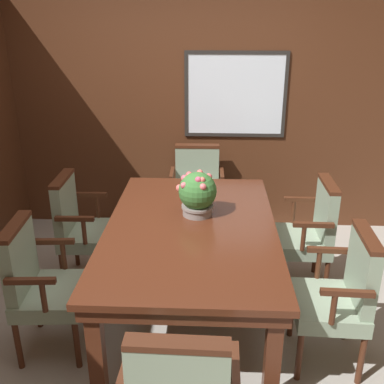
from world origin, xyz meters
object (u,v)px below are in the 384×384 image
(chair_right_near, at_px, (341,293))
(chair_head_far, at_px, (197,188))
(chair_right_far, at_px, (310,230))
(potted_plant, at_px, (197,194))
(chair_left_far, at_px, (80,224))
(chair_left_near, at_px, (40,282))
(dining_table, at_px, (191,236))

(chair_right_near, bearing_deg, chair_head_far, -148.98)
(chair_right_far, distance_m, potted_plant, 1.04)
(chair_left_far, relative_size, potted_plant, 2.76)
(chair_left_far, height_order, chair_head_far, same)
(chair_right_far, bearing_deg, chair_left_near, -65.95)
(chair_right_far, xyz_separation_m, potted_plant, (-0.92, -0.24, 0.40))
(chair_head_far, xyz_separation_m, chair_left_near, (-0.98, -1.77, 0.00))
(chair_left_far, xyz_separation_m, potted_plant, (1.00, -0.26, 0.40))
(dining_table, distance_m, chair_left_near, 1.09)
(chair_left_near, bearing_deg, chair_right_far, -70.22)
(chair_head_far, bearing_deg, chair_left_near, -120.05)
(chair_right_far, bearing_deg, dining_table, -65.48)
(dining_table, bearing_deg, chair_left_far, 154.81)
(chair_right_far, distance_m, chair_left_far, 1.93)
(chair_left_far, xyz_separation_m, chair_left_near, (-0.02, -0.88, 0.00))
(chair_right_near, relative_size, chair_right_far, 1.00)
(chair_head_far, xyz_separation_m, potted_plant, (0.04, -1.16, 0.40))
(chair_right_far, bearing_deg, chair_right_near, 1.75)
(chair_right_near, height_order, chair_left_far, same)
(chair_left_near, relative_size, potted_plant, 2.76)
(chair_right_near, bearing_deg, dining_table, -112.69)
(chair_right_near, bearing_deg, potted_plant, -122.14)
(chair_right_far, xyz_separation_m, chair_head_far, (-0.97, 0.92, 0.00))
(chair_left_far, distance_m, potted_plant, 1.11)
(chair_right_far, height_order, potted_plant, potted_plant)
(chair_right_far, bearing_deg, potted_plant, -74.99)
(chair_left_far, bearing_deg, potted_plant, -106.10)
(chair_right_near, distance_m, chair_right_far, 0.89)
(chair_head_far, bearing_deg, chair_left_far, -138.05)
(chair_left_far, bearing_deg, chair_head_far, -48.39)
(chair_right_near, relative_size, chair_left_far, 1.00)
(chair_left_far, xyz_separation_m, chair_head_far, (0.96, 0.89, 0.00))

